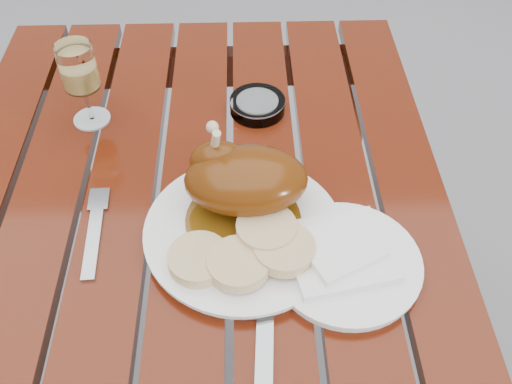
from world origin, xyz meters
TOP-DOWN VIEW (x-y plane):
  - table at (0.00, 0.00)m, footprint 0.80×1.20m
  - dinner_plate at (0.08, 0.01)m, footprint 0.35×0.35m
  - roast_duck at (0.08, 0.06)m, footprint 0.18×0.18m
  - bread_dumplings at (0.08, -0.04)m, footprint 0.20×0.14m
  - wine_glass at (-0.19, 0.28)m, footprint 0.08×0.08m
  - side_plate at (0.22, -0.05)m, footprint 0.26×0.26m
  - napkin at (0.21, -0.04)m, footprint 0.16×0.16m
  - ashtray at (0.11, 0.30)m, footprint 0.12×0.12m
  - fork at (-0.14, 0.02)m, footprint 0.03×0.16m
  - knife at (0.11, -0.11)m, footprint 0.04×0.23m

SIDE VIEW (x-z plane):
  - table at x=0.00m, z-range 0.00..0.75m
  - fork at x=-0.14m, z-range 0.75..0.76m
  - knife at x=0.11m, z-range 0.75..0.76m
  - side_plate at x=0.22m, z-range 0.75..0.77m
  - dinner_plate at x=0.08m, z-range 0.75..0.77m
  - ashtray at x=0.11m, z-range 0.75..0.77m
  - napkin at x=0.21m, z-range 0.77..0.78m
  - bread_dumplings at x=0.08m, z-range 0.77..0.80m
  - roast_duck at x=0.08m, z-range 0.75..0.88m
  - wine_glass at x=-0.19m, z-range 0.75..0.90m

